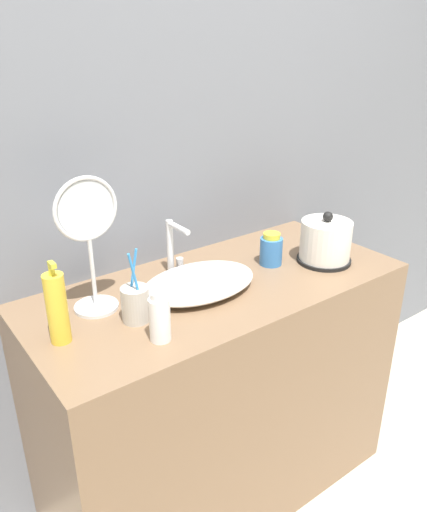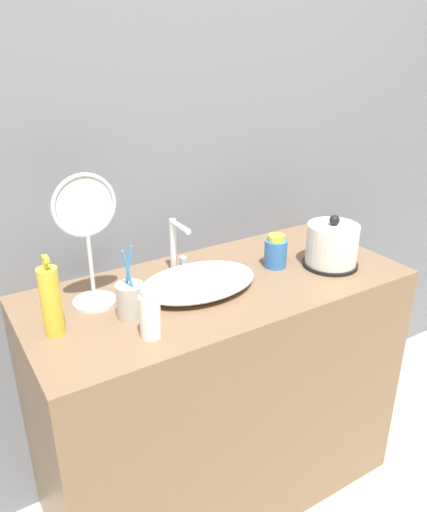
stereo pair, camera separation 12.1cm
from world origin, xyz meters
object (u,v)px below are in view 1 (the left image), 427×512
Objects in this scene: electric_kettle at (325,243)px; vanity_mirror at (89,236)px; toothbrush_cup at (135,303)px; lotion_bottle at (57,308)px; faucet at (174,245)px; mouthwash_bottle at (271,250)px; shampoo_bottle at (160,318)px.

vanity_mirror is at bearing 167.63° from electric_kettle.
lotion_bottle reaches higher than toothbrush_cup.
vanity_mirror is at bearing 115.62° from toothbrush_cup.
faucet is 0.31m from toothbrush_cup.
electric_kettle is (0.46, -0.23, -0.03)m from faucet.
vanity_mirror is (0.14, 0.10, 0.12)m from lotion_bottle.
toothbrush_cup is at bearing -174.59° from mouthwash_bottle.
vanity_mirror is (-0.30, -0.06, 0.12)m from faucet.
lotion_bottle reaches higher than shampoo_bottle.
electric_kettle is 1.65× the size of mouthwash_bottle.
electric_kettle is 0.71m from toothbrush_cup.
vanity_mirror reaches higher than mouthwash_bottle.
toothbrush_cup is 0.21m from lotion_bottle.
mouthwash_bottle is at bearing -6.97° from vanity_mirror.
electric_kettle is 0.80m from vanity_mirror.
electric_kettle is at bearing -30.18° from mouthwash_bottle.
lotion_bottle reaches higher than mouthwash_bottle.
faucet is 1.33× the size of shampoo_bottle.
faucet is 0.47m from lotion_bottle.
vanity_mirror is (-0.06, 0.13, 0.17)m from toothbrush_cup.
electric_kettle is 0.83× the size of lotion_bottle.
lotion_bottle is 0.25m from shampoo_bottle.
electric_kettle is at bearing 6.41° from shampoo_bottle.
toothbrush_cup is 1.85× the size of mouthwash_bottle.
lotion_bottle is at bearing 173.22° from toothbrush_cup.
vanity_mirror is at bearing 173.03° from mouthwash_bottle.
shampoo_bottle is at bearing -173.59° from electric_kettle.
electric_kettle is at bearing -4.19° from lotion_bottle.
shampoo_bottle is (0.00, -0.12, 0.01)m from toothbrush_cup.
mouthwash_bottle is at bearing -24.55° from faucet.
faucet is at bearing 37.67° from toothbrush_cup.
faucet is at bearing 11.70° from vanity_mirror.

